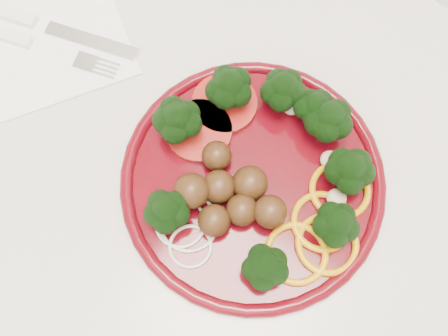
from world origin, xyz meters
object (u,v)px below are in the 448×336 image
Objects in this scene: plate at (258,173)px; knife at (31,21)px; fork at (17,40)px; napkin at (47,37)px.

knife is at bearing -178.59° from plate.
plate is 0.32m from fork.
fork is (0.01, -0.03, -0.00)m from knife.
napkin is 0.03m from knife.
knife reaches higher than fork.
fork reaches higher than napkin.
plate reaches higher than knife.
plate is 0.33m from knife.
knife is at bearing 175.74° from napkin.
plate is at bearing 1.89° from napkin.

